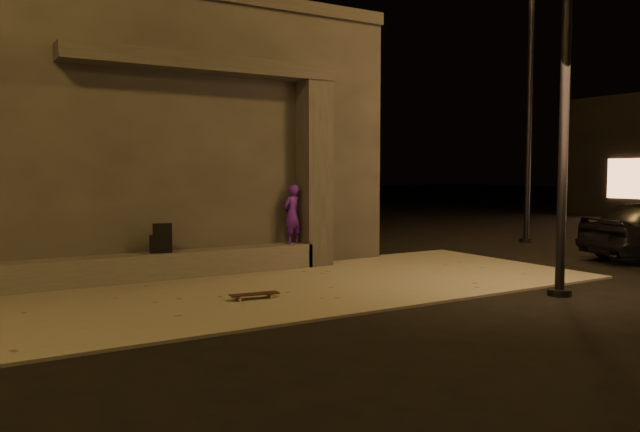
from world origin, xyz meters
TOP-DOWN VIEW (x-y plane):
  - ground at (0.00, 0.00)m, footprint 120.00×120.00m
  - sidewalk at (0.00, 2.00)m, footprint 11.00×4.40m
  - building at (-1.00, 6.49)m, footprint 9.00×5.10m
  - ledge at (-1.50, 3.75)m, footprint 6.00×0.55m
  - column at (1.70, 3.75)m, footprint 0.55×0.55m
  - canopy at (-0.50, 3.80)m, footprint 5.00×0.70m
  - skateboarder at (1.20, 3.75)m, footprint 0.48×0.40m
  - backpack at (-1.39, 3.75)m, footprint 0.41×0.30m
  - skateboard at (-0.76, 1.32)m, footprint 0.74×0.28m
  - street_lamp_0 at (3.42, -0.69)m, footprint 0.36×0.36m
  - street_lamp_2 at (8.74, 4.47)m, footprint 0.36×0.36m

SIDE VIEW (x-z plane):
  - ground at x=0.00m, z-range 0.00..0.00m
  - sidewalk at x=0.00m, z-range 0.00..0.04m
  - skateboard at x=-0.76m, z-range 0.07..0.15m
  - ledge at x=-1.50m, z-range 0.04..0.49m
  - backpack at x=-1.39m, z-range 0.41..0.92m
  - skateboarder at x=1.20m, z-range 0.49..1.63m
  - column at x=1.70m, z-range 0.04..3.64m
  - building at x=-1.00m, z-range -0.01..5.22m
  - canopy at x=-0.50m, z-range 3.64..3.92m
  - street_lamp_0 at x=3.42m, z-range 0.48..7.51m
  - street_lamp_2 at x=8.74m, z-range 0.49..7.86m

